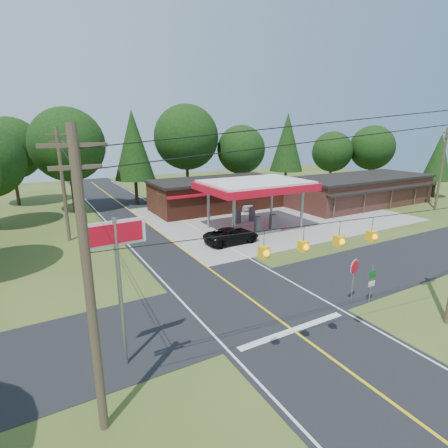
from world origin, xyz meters
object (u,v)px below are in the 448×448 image
gas_canopy (255,187)px  sedan_car (238,204)px  octagonal_stop_sign (354,270)px  big_stop_sign (117,260)px  suv_car (232,236)px

gas_canopy → sedan_car: (3.00, 8.00, -3.56)m
gas_canopy → octagonal_stop_sign: size_ratio=3.89×
sedan_car → big_stop_sign: 30.79m
big_stop_sign → octagonal_stop_sign: 13.18m
gas_canopy → big_stop_sign: size_ratio=1.63×
sedan_car → big_stop_sign: bearing=-150.4°
sedan_car → big_stop_sign: big_stop_sign is taller
sedan_car → octagonal_stop_sign: bearing=-126.0°
suv_car → gas_canopy: bearing=-57.5°
gas_canopy → octagonal_stop_sign: gas_canopy is taller
octagonal_stop_sign → big_stop_sign: bearing=175.7°
suv_car → big_stop_sign: bearing=132.7°
gas_canopy → suv_car: (-4.50, -3.00, -3.57)m
suv_car → big_stop_sign: big_stop_sign is taller
big_stop_sign → octagonal_stop_sign: size_ratio=2.39×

